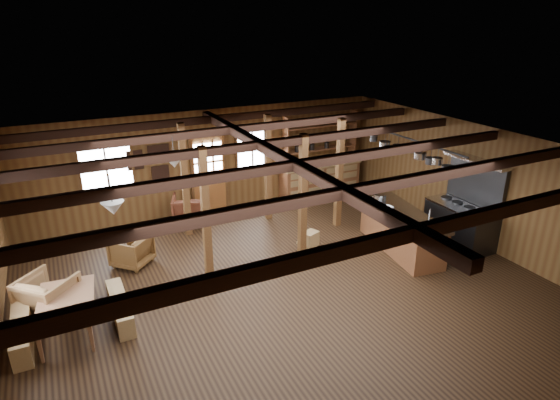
{
  "coord_description": "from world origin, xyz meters",
  "views": [
    {
      "loc": [
        -3.69,
        -7.26,
        5.07
      ],
      "look_at": [
        0.5,
        1.11,
        1.38
      ],
      "focal_mm": 30.0,
      "sensor_mm": 36.0,
      "label": 1
    }
  ],
  "objects_px": {
    "armchair_a": "(131,251)",
    "armchair_b": "(189,210)",
    "commercial_range": "(463,218)",
    "armchair_c": "(49,296)",
    "dining_table": "(70,316)",
    "kitchen_island": "(401,231)"
  },
  "relations": [
    {
      "from": "armchair_a",
      "to": "armchair_b",
      "type": "height_order",
      "value": "armchair_b"
    },
    {
      "from": "commercial_range",
      "to": "armchair_c",
      "type": "height_order",
      "value": "commercial_range"
    },
    {
      "from": "commercial_range",
      "to": "dining_table",
      "type": "relative_size",
      "value": 1.27
    },
    {
      "from": "kitchen_island",
      "to": "armchair_b",
      "type": "distance_m",
      "value": 5.35
    },
    {
      "from": "commercial_range",
      "to": "armchair_c",
      "type": "distance_m",
      "value": 8.93
    },
    {
      "from": "kitchen_island",
      "to": "armchair_c",
      "type": "distance_m",
      "value": 7.4
    },
    {
      "from": "armchair_c",
      "to": "armchair_b",
      "type": "bearing_deg",
      "value": -95.31
    },
    {
      "from": "armchair_b",
      "to": "commercial_range",
      "type": "bearing_deg",
      "value": 162.92
    },
    {
      "from": "dining_table",
      "to": "commercial_range",
      "type": "bearing_deg",
      "value": -87.6
    },
    {
      "from": "commercial_range",
      "to": "armchair_b",
      "type": "height_order",
      "value": "commercial_range"
    },
    {
      "from": "dining_table",
      "to": "armchair_b",
      "type": "height_order",
      "value": "armchair_b"
    },
    {
      "from": "armchair_a",
      "to": "kitchen_island",
      "type": "bearing_deg",
      "value": 116.52
    },
    {
      "from": "dining_table",
      "to": "armchair_b",
      "type": "bearing_deg",
      "value": -36.03
    },
    {
      "from": "dining_table",
      "to": "armchair_b",
      "type": "xyz_separation_m",
      "value": [
        3.11,
        3.44,
        0.1
      ]
    },
    {
      "from": "armchair_b",
      "to": "armchair_c",
      "type": "xyz_separation_m",
      "value": [
        -3.41,
        -2.8,
        0.01
      ]
    },
    {
      "from": "dining_table",
      "to": "armchair_c",
      "type": "relative_size",
      "value": 1.87
    },
    {
      "from": "armchair_a",
      "to": "armchair_c",
      "type": "bearing_deg",
      "value": -7.09
    },
    {
      "from": "armchair_b",
      "to": "kitchen_island",
      "type": "bearing_deg",
      "value": 156.74
    },
    {
      "from": "commercial_range",
      "to": "armchair_b",
      "type": "relative_size",
      "value": 2.43
    },
    {
      "from": "armchair_a",
      "to": "armchair_b",
      "type": "xyz_separation_m",
      "value": [
        1.75,
        1.57,
        0.05
      ]
    },
    {
      "from": "commercial_range",
      "to": "armchair_a",
      "type": "relative_size",
      "value": 2.77
    },
    {
      "from": "kitchen_island",
      "to": "armchair_c",
      "type": "xyz_separation_m",
      "value": [
        -7.36,
        0.82,
        -0.08
      ]
    }
  ]
}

